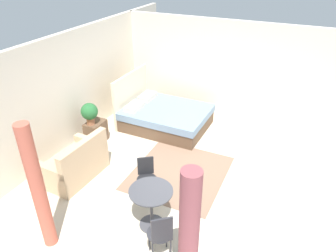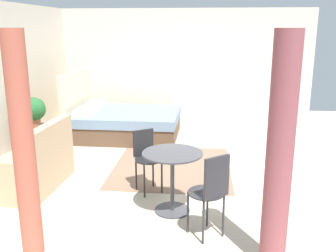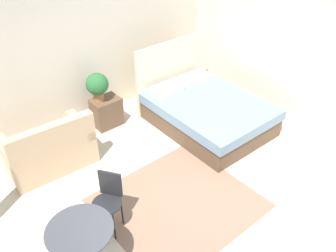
{
  "view_description": "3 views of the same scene",
  "coord_description": "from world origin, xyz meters",
  "px_view_note": "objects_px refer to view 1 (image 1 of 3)",
  "views": [
    {
      "loc": [
        -5.04,
        -1.96,
        4.14
      ],
      "look_at": [
        0.31,
        0.5,
        0.79
      ],
      "focal_mm": 33.96,
      "sensor_mm": 36.0,
      "label": 1
    },
    {
      "loc": [
        -5.83,
        -0.44,
        2.18
      ],
      "look_at": [
        -0.34,
        0.08,
        0.73
      ],
      "focal_mm": 40.53,
      "sensor_mm": 36.0,
      "label": 2
    },
    {
      "loc": [
        -2.48,
        -2.52,
        3.73
      ],
      "look_at": [
        0.06,
        0.48,
        0.98
      ],
      "focal_mm": 37.99,
      "sensor_mm": 36.0,
      "label": 3
    }
  ],
  "objects_px": {
    "cafe_chair_near_couch": "(161,233)",
    "couch": "(75,164)",
    "potted_plant": "(89,112)",
    "cafe_chair_near_window": "(146,175)",
    "bed": "(163,116)",
    "balcony_table": "(151,201)",
    "nightstand": "(96,132)"
  },
  "relations": [
    {
      "from": "nightstand",
      "to": "potted_plant",
      "type": "height_order",
      "value": "potted_plant"
    },
    {
      "from": "bed",
      "to": "potted_plant",
      "type": "bearing_deg",
      "value": 141.6
    },
    {
      "from": "couch",
      "to": "balcony_table",
      "type": "distance_m",
      "value": 2.07
    },
    {
      "from": "potted_plant",
      "to": "bed",
      "type": "bearing_deg",
      "value": -38.4
    },
    {
      "from": "potted_plant",
      "to": "balcony_table",
      "type": "xyz_separation_m",
      "value": [
        -1.69,
        -2.45,
        -0.31
      ]
    },
    {
      "from": "bed",
      "to": "potted_plant",
      "type": "relative_size",
      "value": 4.16
    },
    {
      "from": "couch",
      "to": "bed",
      "type": "bearing_deg",
      "value": -15.13
    },
    {
      "from": "bed",
      "to": "balcony_table",
      "type": "relative_size",
      "value": 2.86
    },
    {
      "from": "bed",
      "to": "nightstand",
      "type": "distance_m",
      "value": 1.78
    },
    {
      "from": "nightstand",
      "to": "cafe_chair_near_window",
      "type": "relative_size",
      "value": 0.64
    },
    {
      "from": "cafe_chair_near_window",
      "to": "cafe_chair_near_couch",
      "type": "bearing_deg",
      "value": -143.57
    },
    {
      "from": "bed",
      "to": "potted_plant",
      "type": "distance_m",
      "value": 1.95
    },
    {
      "from": "potted_plant",
      "to": "balcony_table",
      "type": "bearing_deg",
      "value": -124.66
    },
    {
      "from": "balcony_table",
      "to": "cafe_chair_near_window",
      "type": "xyz_separation_m",
      "value": [
        0.59,
        0.4,
        -0.01
      ]
    },
    {
      "from": "couch",
      "to": "balcony_table",
      "type": "bearing_deg",
      "value": -104.51
    },
    {
      "from": "potted_plant",
      "to": "balcony_table",
      "type": "relative_size",
      "value": 0.69
    },
    {
      "from": "balcony_table",
      "to": "potted_plant",
      "type": "bearing_deg",
      "value": 55.34
    },
    {
      "from": "bed",
      "to": "cafe_chair_near_couch",
      "type": "height_order",
      "value": "bed"
    },
    {
      "from": "potted_plant",
      "to": "cafe_chair_near_window",
      "type": "distance_m",
      "value": 2.34
    },
    {
      "from": "couch",
      "to": "cafe_chair_near_couch",
      "type": "distance_m",
      "value": 2.69
    },
    {
      "from": "bed",
      "to": "nightstand",
      "type": "bearing_deg",
      "value": 140.46
    },
    {
      "from": "cafe_chair_near_couch",
      "to": "cafe_chair_near_window",
      "type": "bearing_deg",
      "value": 36.43
    },
    {
      "from": "potted_plant",
      "to": "cafe_chair_near_couch",
      "type": "distance_m",
      "value": 3.68
    },
    {
      "from": "nightstand",
      "to": "cafe_chair_near_couch",
      "type": "relative_size",
      "value": 0.57
    },
    {
      "from": "bed",
      "to": "balcony_table",
      "type": "height_order",
      "value": "bed"
    },
    {
      "from": "bed",
      "to": "cafe_chair_near_couch",
      "type": "distance_m",
      "value": 4.12
    },
    {
      "from": "couch",
      "to": "cafe_chair_near_couch",
      "type": "xyz_separation_m",
      "value": [
        -1.08,
        -2.44,
        0.27
      ]
    },
    {
      "from": "nightstand",
      "to": "balcony_table",
      "type": "distance_m",
      "value": 3.02
    },
    {
      "from": "bed",
      "to": "nightstand",
      "type": "relative_size",
      "value": 4.0
    },
    {
      "from": "potted_plant",
      "to": "cafe_chair_near_window",
      "type": "height_order",
      "value": "potted_plant"
    },
    {
      "from": "cafe_chair_near_couch",
      "to": "couch",
      "type": "bearing_deg",
      "value": 66.11
    },
    {
      "from": "couch",
      "to": "potted_plant",
      "type": "xyz_separation_m",
      "value": [
        1.17,
        0.45,
        0.53
      ]
    }
  ]
}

